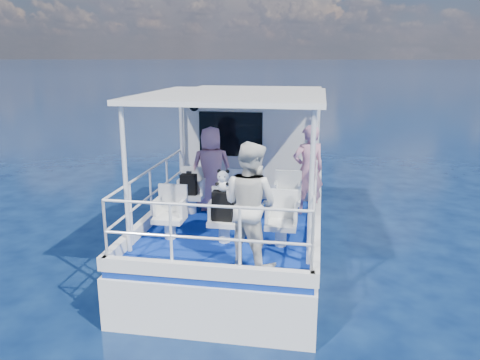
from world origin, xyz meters
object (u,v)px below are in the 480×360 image
passenger_stbd_aft (250,204)px  backpack_center (223,206)px  passenger_port_fwd (211,169)px  panda (223,180)px

passenger_stbd_aft → backpack_center: 0.89m
passenger_port_fwd → panda: bearing=94.8°
passenger_stbd_aft → backpack_center: (-0.53, 0.67, -0.27)m
passenger_port_fwd → panda: size_ratio=4.67×
passenger_port_fwd → passenger_stbd_aft: size_ratio=0.91×
passenger_stbd_aft → backpack_center: bearing=-23.3°
backpack_center → panda: 0.41m
passenger_port_fwd → backpack_center: 1.74m
backpack_center → passenger_port_fwd: bearing=108.9°
passenger_stbd_aft → backpack_center: size_ratio=3.75×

